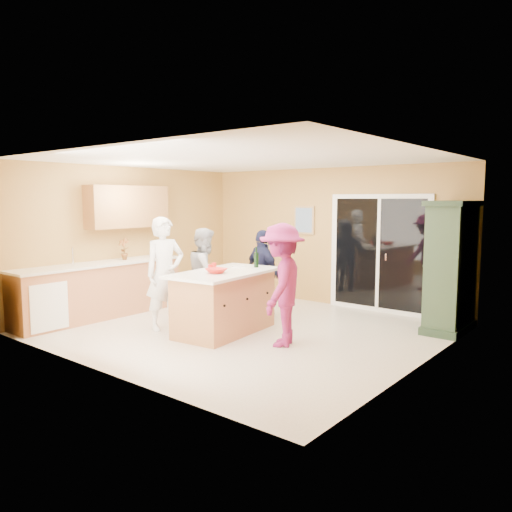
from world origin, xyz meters
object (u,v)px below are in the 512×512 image
Objects in this scene: kitchen_island at (225,304)px; green_hutch at (451,268)px; woman_magenta at (282,285)px; woman_grey at (206,274)px; woman_navy at (263,273)px; woman_white at (165,273)px.

kitchen_island is 0.94× the size of green_hutch.
woman_magenta is at bearing -125.54° from green_hutch.
green_hutch is 1.18× the size of woman_magenta.
kitchen_island is 3.47m from green_hutch.
woman_navy is at bearing -68.22° from woman_grey.
woman_white is at bearing -142.86° from green_hutch.
woman_navy is (0.61, 1.66, -0.13)m from woman_white.
woman_white is (-3.47, -2.63, -0.10)m from green_hutch.
kitchen_island is at bearing -49.39° from woman_white.
woman_navy is at bearing -6.20° from woman_white.
kitchen_island is 1.22× the size of woman_grey.
green_hutch is 3.03m from woman_navy.
green_hutch reaches higher than kitchen_island.
woman_white is 1.17× the size of woman_navy.
kitchen_island is 1.07× the size of woman_white.
green_hutch is at bearing 34.23° from kitchen_island.
green_hutch is at bearing -95.12° from woman_grey.
woman_navy reaches higher than kitchen_island.
woman_navy is 0.88× the size of woman_magenta.
kitchen_island is 1.04m from woman_white.
woman_magenta reaches higher than woman_grey.
woman_grey is 0.99m from woman_navy.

